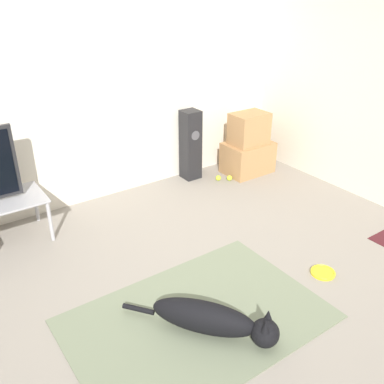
{
  "coord_description": "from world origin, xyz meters",
  "views": [
    {
      "loc": [
        -1.45,
        -2.03,
        2.21
      ],
      "look_at": [
        0.56,
        0.84,
        0.45
      ],
      "focal_mm": 40.0,
      "sensor_mm": 36.0,
      "label": 1
    }
  ],
  "objects": [
    {
      "name": "cardboard_box_lower",
      "position": [
        1.98,
        1.65,
        0.19
      ],
      "size": [
        0.59,
        0.42,
        0.39
      ],
      "color": "#A87A4C",
      "rests_on": "ground_plane"
    },
    {
      "name": "wall_back",
      "position": [
        0.0,
        2.1,
        1.27
      ],
      "size": [
        8.0,
        0.06,
        2.55
      ],
      "color": "silver",
      "rests_on": "ground_plane"
    },
    {
      "name": "tennis_ball_by_boxes",
      "position": [
        1.52,
        1.65,
        0.03
      ],
      "size": [
        0.07,
        0.07,
        0.07
      ],
      "color": "#C6E033",
      "rests_on": "ground_plane"
    },
    {
      "name": "frisbee",
      "position": [
        1.1,
        -0.3,
        0.01
      ],
      "size": [
        0.21,
        0.21,
        0.03
      ],
      "color": "yellow",
      "rests_on": "ground_plane"
    },
    {
      "name": "area_rug",
      "position": [
        -0.07,
        -0.13,
        0.01
      ],
      "size": [
        1.81,
        1.22,
        0.01
      ],
      "color": "slate",
      "rests_on": "ground_plane"
    },
    {
      "name": "floor_speaker",
      "position": [
        1.31,
        1.93,
        0.42
      ],
      "size": [
        0.2,
        0.21,
        0.84
      ],
      "color": "black",
      "rests_on": "ground_plane"
    },
    {
      "name": "ground_plane",
      "position": [
        0.0,
        0.0,
        0.0
      ],
      "size": [
        12.0,
        12.0,
        0.0
      ],
      "primitive_type": "plane",
      "color": "gray"
    },
    {
      "name": "cardboard_box_upper",
      "position": [
        1.97,
        1.64,
        0.58
      ],
      "size": [
        0.44,
        0.31,
        0.38
      ],
      "color": "#A87A4C",
      "rests_on": "cardboard_box_lower"
    },
    {
      "name": "dog",
      "position": [
        -0.06,
        -0.3,
        0.13
      ],
      "size": [
        0.73,
        0.93,
        0.25
      ],
      "color": "black",
      "rests_on": "area_rug"
    },
    {
      "name": "tennis_ball_near_speaker",
      "position": [
        1.63,
        1.57,
        0.03
      ],
      "size": [
        0.07,
        0.07,
        0.07
      ],
      "color": "#C6E033",
      "rests_on": "ground_plane"
    }
  ]
}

